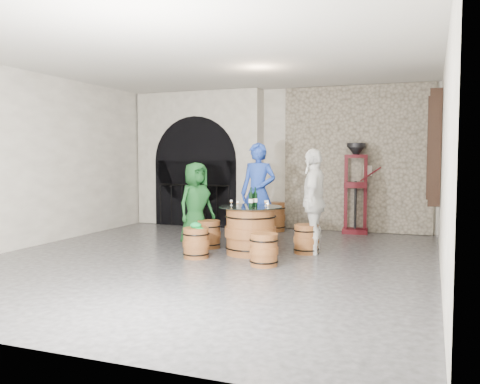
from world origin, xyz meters
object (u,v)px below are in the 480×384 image
at_px(barrel_table, 251,230).
at_px(wine_bottle_left, 251,199).
at_px(barrel_stool_near_left, 196,243).
at_px(person_blue, 258,193).
at_px(barrel_stool_right, 306,239).
at_px(person_green, 196,204).
at_px(barrel_stool_left, 209,234).
at_px(side_barrel, 275,217).
at_px(person_white, 314,201).
at_px(corking_press, 356,181).
at_px(barrel_stool_near_right, 264,250).
at_px(wine_bottle_center, 251,199).
at_px(wine_bottle_right, 255,198).
at_px(barrel_stool_far, 257,232).

distance_m(barrel_table, wine_bottle_left, 0.54).
bearing_deg(barrel_stool_near_left, person_blue, 73.60).
height_order(barrel_stool_right, person_green, person_green).
height_order(barrel_stool_left, barrel_stool_right, same).
distance_m(barrel_stool_right, side_barrel, 2.64).
distance_m(person_white, corking_press, 2.61).
bearing_deg(barrel_stool_left, wine_bottle_left, -19.65).
relative_size(barrel_stool_left, barrel_stool_near_right, 1.00).
bearing_deg(corking_press, wine_bottle_left, -119.14).
bearing_deg(person_blue, side_barrel, 99.91).
bearing_deg(barrel_table, barrel_stool_right, 24.14).
distance_m(wine_bottle_center, corking_press, 3.35).
xyz_separation_m(person_white, side_barrel, (-1.37, 2.27, -0.58)).
bearing_deg(barrel_table, person_green, 161.94).
height_order(person_blue, corking_press, corking_press).
xyz_separation_m(barrel_stool_left, barrel_stool_near_left, (0.19, -0.92, 0.00)).
relative_size(person_green, wine_bottle_center, 4.76).
xyz_separation_m(barrel_stool_right, wine_bottle_left, (-0.85, -0.43, 0.70)).
bearing_deg(barrel_stool_right, barrel_stool_near_left, -147.51).
bearing_deg(wine_bottle_left, barrel_stool_near_left, -141.52).
xyz_separation_m(barrel_stool_right, person_white, (0.11, 0.05, 0.65)).
height_order(person_white, wine_bottle_center, person_white).
xyz_separation_m(barrel_stool_near_right, wine_bottle_center, (-0.48, 0.74, 0.70)).
height_order(barrel_stool_near_right, side_barrel, side_barrel).
bearing_deg(side_barrel, person_white, -58.79).
height_order(person_blue, side_barrel, person_blue).
xyz_separation_m(barrel_stool_right, side_barrel, (-1.26, 2.32, 0.07)).
relative_size(barrel_table, barrel_stool_left, 2.14).
distance_m(barrel_stool_left, barrel_stool_near_right, 1.79).
bearing_deg(barrel_stool_right, person_green, 179.88).
relative_size(person_blue, corking_press, 0.99).
xyz_separation_m(barrel_stool_right, person_blue, (-1.10, 0.67, 0.71)).
bearing_deg(barrel_stool_right, wine_bottle_left, -153.48).
xyz_separation_m(barrel_table, person_blue, (-0.23, 1.06, 0.56)).
bearing_deg(person_green, wine_bottle_right, -80.69).
bearing_deg(barrel_stool_far, barrel_stool_left, -138.00).
height_order(barrel_stool_far, person_green, person_green).
height_order(barrel_table, wine_bottle_right, wine_bottle_right).
distance_m(barrel_stool_left, barrel_stool_near_left, 0.94).
distance_m(barrel_stool_near_left, wine_bottle_right, 1.25).
bearing_deg(barrel_table, barrel_stool_far, 102.05).
distance_m(wine_bottle_right, side_barrel, 2.76).
bearing_deg(person_blue, corking_press, 55.75).
xyz_separation_m(barrel_table, barrel_stool_near_left, (-0.72, -0.62, -0.16)).
distance_m(person_green, wine_bottle_left, 1.31).
bearing_deg(barrel_stool_near_left, barrel_stool_right, 32.49).
bearing_deg(person_blue, wine_bottle_right, -69.77).
bearing_deg(barrel_table, side_barrel, 98.26).
bearing_deg(person_white, wine_bottle_left, -67.79).
bearing_deg(wine_bottle_center, wine_bottle_left, 109.54).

